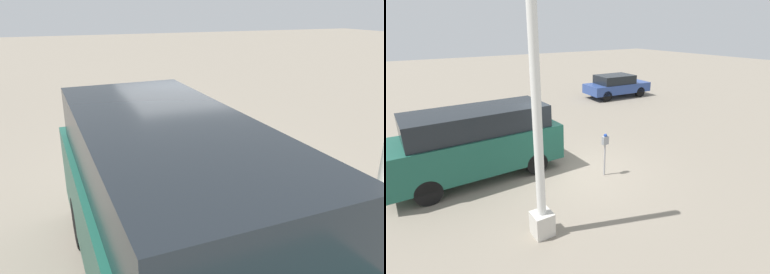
{
  "view_description": "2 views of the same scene",
  "coord_description": "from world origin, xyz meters",
  "views": [
    {
      "loc": [
        5.98,
        -2.39,
        3.21
      ],
      "look_at": [
        0.21,
        -0.14,
        1.03
      ],
      "focal_mm": 35.0,
      "sensor_mm": 36.0,
      "label": 1
    },
    {
      "loc": [
        4.58,
        7.29,
        4.4
      ],
      "look_at": [
        -0.22,
        -0.25,
        1.07
      ],
      "focal_mm": 28.0,
      "sensor_mm": 36.0,
      "label": 2
    }
  ],
  "objects": [
    {
      "name": "ground_plane",
      "position": [
        0.0,
        0.0,
        0.0
      ],
      "size": [
        80.0,
        80.0,
        0.0
      ],
      "primitive_type": "plane",
      "color": "gray"
    },
    {
      "name": "parking_meter_near",
      "position": [
        -0.63,
        0.64,
        1.01
      ],
      "size": [
        0.21,
        0.13,
        1.37
      ],
      "rotation": [
        0.0,
        0.0,
        0.08
      ],
      "color": "#9E9EA3",
      "rests_on": "ground"
    },
    {
      "name": "parked_van",
      "position": [
        2.65,
        -1.34,
        1.16
      ],
      "size": [
        5.07,
        1.95,
        2.14
      ],
      "rotation": [
        0.0,
        0.0,
        0.03
      ],
      "color": "#195142",
      "rests_on": "ground"
    }
  ]
}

